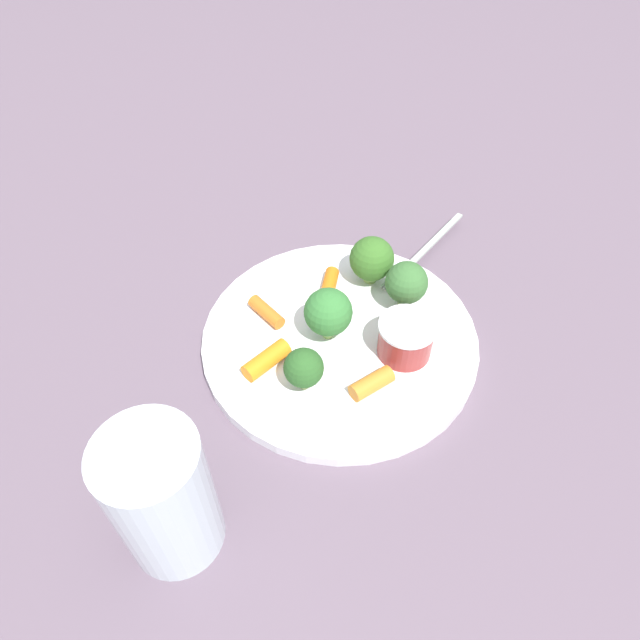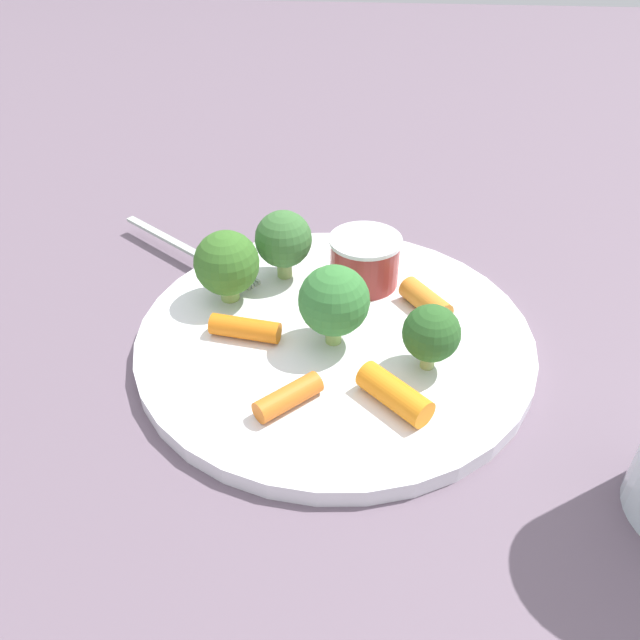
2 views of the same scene
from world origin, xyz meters
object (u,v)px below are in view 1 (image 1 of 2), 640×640
object	(u,v)px
broccoli_floret_1	(406,283)
fork	(423,251)
broccoli_floret_0	(304,368)
drinking_glass	(163,498)
plate	(340,339)
carrot_stick_0	(372,383)
broccoli_floret_3	(372,259)
carrot_stick_1	(329,287)
carrot_stick_2	(266,360)
broccoli_floret_2	(328,315)
sauce_cup	(406,339)
carrot_stick_3	(266,312)

from	to	relation	value
broccoli_floret_1	fork	world-z (taller)	broccoli_floret_1
fork	broccoli_floret_0	bearing A→B (deg)	56.52
broccoli_floret_1	drinking_glass	size ratio (longest dim) A/B	0.42
plate	broccoli_floret_1	bearing A→B (deg)	-146.19
carrot_stick_0	drinking_glass	xyz separation A→B (m)	(0.15, 0.13, 0.04)
broccoli_floret_3	carrot_stick_1	bearing A→B (deg)	24.22
broccoli_floret_3	drinking_glass	xyz separation A→B (m)	(0.15, 0.28, 0.02)
broccoli_floret_1	carrot_stick_2	bearing A→B (deg)	32.14
carrot_stick_1	fork	size ratio (longest dim) A/B	0.35
broccoli_floret_0	broccoli_floret_1	bearing A→B (deg)	-132.58
broccoli_floret_2	carrot_stick_1	distance (m)	0.07
broccoli_floret_3	fork	distance (m)	0.08
broccoli_floret_1	carrot_stick_2	size ratio (longest dim) A/B	1.13
carrot_stick_1	sauce_cup	bearing A→B (deg)	133.71
broccoli_floret_1	broccoli_floret_0	bearing A→B (deg)	47.42
broccoli_floret_3	carrot_stick_3	xyz separation A→B (m)	(0.11, 0.06, -0.02)
carrot_stick_0	broccoli_floret_3	bearing A→B (deg)	-90.72
sauce_cup	carrot_stick_0	xyz separation A→B (m)	(0.03, 0.05, -0.01)
plate	broccoli_floret_2	bearing A→B (deg)	14.75
sauce_cup	carrot_stick_3	bearing A→B (deg)	-16.45
sauce_cup	fork	world-z (taller)	sauce_cup
broccoli_floret_3	carrot_stick_2	bearing A→B (deg)	50.26
carrot_stick_0	drinking_glass	bearing A→B (deg)	41.50
carrot_stick_1	fork	world-z (taller)	carrot_stick_1
broccoli_floret_1	carrot_stick_3	size ratio (longest dim) A/B	1.25
broccoli_floret_0	broccoli_floret_2	world-z (taller)	broccoli_floret_2
broccoli_floret_3	carrot_stick_1	world-z (taller)	broccoli_floret_3
broccoli_floret_0	carrot_stick_2	world-z (taller)	broccoli_floret_0
sauce_cup	broccoli_floret_3	xyz separation A→B (m)	(0.03, -0.10, 0.01)
plate	carrot_stick_3	world-z (taller)	carrot_stick_3
broccoli_floret_0	fork	bearing A→B (deg)	-123.48
carrot_stick_0	carrot_stick_1	size ratio (longest dim) A/B	0.87
fork	plate	bearing A→B (deg)	53.76
carrot_stick_0	carrot_stick_3	xyz separation A→B (m)	(0.10, -0.09, -0.00)
carrot_stick_1	carrot_stick_2	xyz separation A→B (m)	(0.06, 0.10, 0.00)
broccoli_floret_2	fork	bearing A→B (deg)	-128.91
plate	broccoli_floret_2	world-z (taller)	broccoli_floret_2
carrot_stick_2	carrot_stick_3	distance (m)	0.06
plate	drinking_glass	bearing A→B (deg)	58.16
broccoli_floret_1	carrot_stick_1	xyz separation A→B (m)	(0.08, -0.02, -0.02)
broccoli_floret_0	broccoli_floret_2	size ratio (longest dim) A/B	0.80
plate	carrot_stick_1	xyz separation A→B (m)	(0.01, -0.06, 0.01)
sauce_cup	broccoli_floret_0	bearing A→B (deg)	25.16
broccoli_floret_1	broccoli_floret_2	xyz separation A→B (m)	(0.08, 0.05, 0.00)
carrot_stick_0	drinking_glass	size ratio (longest dim) A/B	0.33
carrot_stick_1	carrot_stick_3	world-z (taller)	same
carrot_stick_0	carrot_stick_2	distance (m)	0.10
drinking_glass	broccoli_floret_2	bearing A→B (deg)	-119.68
plate	carrot_stick_3	distance (m)	0.08
sauce_cup	carrot_stick_3	xyz separation A→B (m)	(0.14, -0.04, -0.01)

